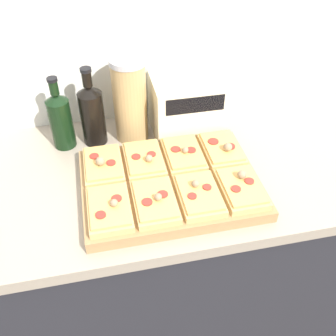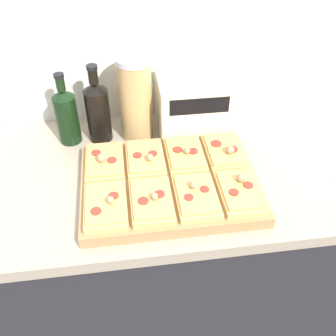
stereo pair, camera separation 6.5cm
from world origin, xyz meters
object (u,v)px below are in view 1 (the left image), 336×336
object	(u,v)px
olive_oil_bottle	(60,119)
toaster_oven	(187,105)
cutting_board	(170,184)
grain_jar_tall	(130,100)
wine_bottle	(92,113)

from	to	relation	value
olive_oil_bottle	toaster_oven	distance (m)	0.43
cutting_board	grain_jar_tall	world-z (taller)	grain_jar_tall
toaster_oven	grain_jar_tall	bearing A→B (deg)	179.75
olive_oil_bottle	grain_jar_tall	xyz separation A→B (m)	(0.23, 0.00, 0.04)
olive_oil_bottle	toaster_oven	xyz separation A→B (m)	(0.43, -0.00, -0.00)
cutting_board	olive_oil_bottle	world-z (taller)	olive_oil_bottle
cutting_board	toaster_oven	distance (m)	0.32
wine_bottle	cutting_board	bearing A→B (deg)	-54.95
cutting_board	wine_bottle	bearing A→B (deg)	125.05
wine_bottle	toaster_oven	size ratio (longest dim) A/B	1.04
olive_oil_bottle	grain_jar_tall	distance (m)	0.24
cutting_board	olive_oil_bottle	size ratio (longest dim) A/B	2.05
cutting_board	wine_bottle	distance (m)	0.36
wine_bottle	toaster_oven	bearing A→B (deg)	-0.15
grain_jar_tall	olive_oil_bottle	bearing A→B (deg)	180.00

